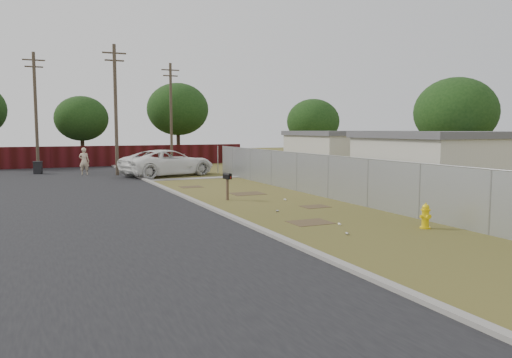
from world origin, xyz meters
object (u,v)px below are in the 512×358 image
mailbox (227,179)px  pickup_truck (168,163)px  fire_hydrant (426,216)px  trash_bin (38,168)px  pedestrian (84,161)px

mailbox → pickup_truck: pickup_truck is taller
fire_hydrant → pickup_truck: size_ratio=0.13×
pickup_truck → trash_bin: 9.74m
pedestrian → trash_bin: bearing=-15.8°
pickup_truck → trash_bin: bearing=39.0°
mailbox → pickup_truck: 12.82m
pickup_truck → pedestrian: pedestrian is taller
pedestrian → trash_bin: pedestrian is taller
pedestrian → fire_hydrant: bearing=127.6°
fire_hydrant → pickup_truck: bearing=97.8°
mailbox → trash_bin: 19.62m
fire_hydrant → trash_bin: bearing=112.6°
fire_hydrant → trash_bin: (-11.13, 26.79, 0.08)m
trash_bin → pickup_truck: bearing=-32.7°
mailbox → pedestrian: size_ratio=0.64×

